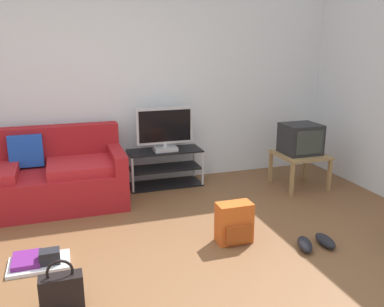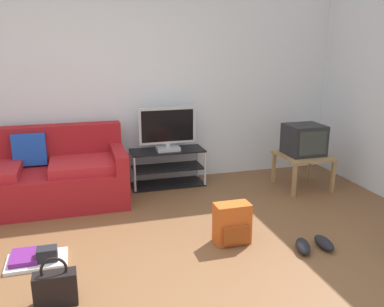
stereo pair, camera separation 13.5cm
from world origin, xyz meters
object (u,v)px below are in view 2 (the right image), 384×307
(side_table, at_px, (303,159))
(backpack, at_px, (232,224))
(couch, at_px, (37,177))
(floor_tray, at_px, (36,258))
(handbag, at_px, (55,287))
(flat_tv, at_px, (167,129))
(sneakers_pair, at_px, (313,244))
(crt_tv, at_px, (304,140))
(tv_stand, at_px, (168,167))

(side_table, xyz_separation_m, backpack, (-1.38, -1.12, -0.19))
(couch, distance_m, floor_tray, 1.39)
(side_table, xyz_separation_m, handbag, (-2.89, -1.64, -0.24))
(flat_tv, bearing_deg, sneakers_pair, -66.47)
(couch, height_order, backpack, couch)
(couch, xyz_separation_m, crt_tv, (3.13, -0.33, 0.30))
(flat_tv, distance_m, side_table, 1.72)
(crt_tv, relative_size, floor_tray, 0.91)
(tv_stand, relative_size, backpack, 2.46)
(tv_stand, height_order, sneakers_pair, tv_stand)
(backpack, relative_size, sneakers_pair, 0.98)
(side_table, xyz_separation_m, floor_tray, (-3.07, -1.02, -0.33))
(tv_stand, distance_m, sneakers_pair, 2.19)
(tv_stand, height_order, floor_tray, tv_stand)
(crt_tv, xyz_separation_m, backpack, (-1.38, -1.14, -0.43))
(tv_stand, distance_m, backpack, 1.69)
(side_table, distance_m, sneakers_pair, 1.65)
(flat_tv, relative_size, sneakers_pair, 1.86)
(backpack, bearing_deg, sneakers_pair, -42.07)
(crt_tv, height_order, sneakers_pair, crt_tv)
(flat_tv, bearing_deg, floor_tray, -133.54)
(flat_tv, xyz_separation_m, backpack, (0.22, -1.65, -0.55))
(side_table, height_order, floor_tray, side_table)
(handbag, bearing_deg, side_table, 29.59)
(couch, distance_m, handbag, 2.01)
(couch, height_order, side_table, couch)
(backpack, bearing_deg, crt_tv, 24.21)
(backpack, distance_m, floor_tray, 1.70)
(flat_tv, distance_m, backpack, 1.76)
(couch, bearing_deg, sneakers_pair, -36.74)
(handbag, relative_size, sneakers_pair, 0.95)
(tv_stand, relative_size, side_table, 1.58)
(tv_stand, distance_m, side_table, 1.70)
(tv_stand, distance_m, crt_tv, 1.73)
(tv_stand, bearing_deg, couch, -172.19)
(backpack, relative_size, floor_tray, 0.77)
(flat_tv, xyz_separation_m, floor_tray, (-1.47, -1.55, -0.69))
(side_table, xyz_separation_m, crt_tv, (-0.00, 0.02, 0.24))
(tv_stand, bearing_deg, floor_tray, -133.13)
(flat_tv, relative_size, side_table, 1.22)
(couch, relative_size, side_table, 3.34)
(couch, xyz_separation_m, handbag, (0.25, -1.98, -0.18))
(flat_tv, xyz_separation_m, sneakers_pair, (0.86, -1.98, -0.68))
(side_table, relative_size, crt_tv, 1.32)
(flat_tv, height_order, crt_tv, flat_tv)
(handbag, bearing_deg, couch, 97.10)
(crt_tv, relative_size, sneakers_pair, 1.16)
(backpack, xyz_separation_m, floor_tray, (-1.69, 0.11, -0.14))
(couch, distance_m, crt_tv, 3.16)
(couch, distance_m, sneakers_pair, 3.00)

